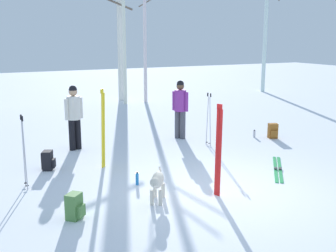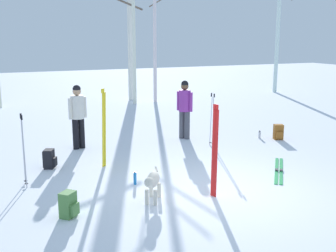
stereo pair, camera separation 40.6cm
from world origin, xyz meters
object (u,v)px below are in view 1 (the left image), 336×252
dog (157,182)px  birch_tree_2 (123,13)px  birch_tree_5 (267,13)px  ski_poles_1 (24,150)px  backpack_1 (273,131)px  person_2 (180,106)px  ski_pair_lying_0 (278,169)px  birch_tree_3 (120,18)px  person_0 (74,113)px  ski_pair_planted_1 (103,129)px  ski_poles_0 (209,118)px  water_bottle_0 (254,134)px  birch_tree_4 (145,22)px  backpack_2 (75,207)px  water_bottle_1 (137,179)px  backpack_0 (48,161)px  ski_pair_planted_0 (218,151)px

dog → birch_tree_2: birch_tree_2 is taller
birch_tree_5 → ski_poles_1: bearing=-144.9°
backpack_1 → person_2: bearing=154.1°
ski_pair_lying_0 → birch_tree_3: 12.01m
person_0 → dog: bearing=-84.2°
ski_pair_planted_1 → ski_poles_0: 3.25m
person_0 → water_bottle_0: size_ratio=7.61×
person_2 → dog: 4.93m
person_0 → birch_tree_5: (12.10, 7.23, 3.15)m
ski_poles_1 → birch_tree_4: (6.58, 9.16, 2.77)m
ski_pair_planted_1 → backpack_2: (-1.32, -2.51, -0.69)m
person_0 → birch_tree_3: (4.15, 7.68, 2.76)m
backpack_1 → backpack_2: (-6.66, -2.96, 0.00)m
ski_poles_1 → water_bottle_1: size_ratio=5.33×
person_0 → backpack_0: person_0 is taller
water_bottle_0 → birch_tree_4: birch_tree_4 is taller
ski_poles_0 → birch_tree_4: (1.56, 7.93, 2.78)m
ski_pair_planted_1 → dog: bearing=-85.2°
ski_pair_lying_0 → birch_tree_4: 11.12m
water_bottle_0 → ski_pair_planted_1: bearing=-171.0°
ski_pair_lying_0 → backpack_1: 3.03m
birch_tree_3 → dog: bearing=-107.3°
birch_tree_5 → ski_pair_planted_0: bearing=-132.0°
ski_pair_lying_0 → backpack_1: bearing=52.1°
person_0 → backpack_1: bearing=-13.6°
ski_poles_0 → backpack_0: 4.44m
backpack_0 → backpack_1: same height
birch_tree_2 → backpack_0: bearing=-121.4°
person_0 → backpack_0: size_ratio=3.90×
birch_tree_2 → backpack_2: bearing=-114.7°
ski_poles_0 → birch_tree_3: size_ratio=0.20×
ski_pair_lying_0 → water_bottle_0: bearing=62.1°
ski_pair_planted_1 → water_bottle_1: ski_pair_planted_1 is taller
ski_pair_planted_0 → birch_tree_3: 12.76m
backpack_1 → birch_tree_2: birch_tree_2 is taller
birch_tree_3 → ski_pair_planted_1: bearing=-112.5°
person_0 → birch_tree_4: size_ratio=0.25×
person_0 → ski_pair_lying_0: size_ratio=1.07×
dog → ski_pair_planted_0: 1.27m
person_0 → backpack_1: person_0 is taller
dog → ski_poles_1: size_ratio=0.53×
dog → person_0: bearing=95.8°
water_bottle_0 → birch_tree_4: (-0.17, 7.74, 3.45)m
person_2 → water_bottle_1: (-2.65, -3.12, -0.85)m
backpack_1 → birch_tree_2: size_ratio=0.06×
ski_pair_planted_1 → backpack_2: size_ratio=4.13×
person_2 → birch_tree_3: (1.06, 7.83, 2.76)m
person_2 → ski_pair_planted_1: ski_pair_planted_1 is taller
dog → water_bottle_1: bearing=89.5°
birch_tree_2 → birch_tree_4: 1.14m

